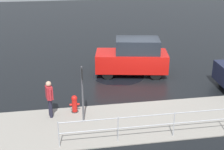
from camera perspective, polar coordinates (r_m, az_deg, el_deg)
ground_plane at (r=16.73m, az=4.65°, el=-1.00°), size 60.00×60.00×0.00m
kerb_strip at (r=13.11m, az=9.08°, el=-7.92°), size 24.00×3.20×0.04m
moving_hatchback at (r=17.19m, az=3.89°, el=3.31°), size 4.15×2.40×2.06m
fire_hydrant at (r=13.38m, az=-6.87°, el=-5.31°), size 0.42×0.31×0.80m
pedestrian at (r=12.93m, az=-11.36°, el=-3.85°), size 0.32×0.56×1.62m
metal_railing at (r=11.68m, az=11.33°, el=-8.05°), size 8.39×0.04×1.05m
sign_post at (r=12.11m, az=-5.47°, el=-2.08°), size 0.07×0.44×2.40m
puddle_patch at (r=17.32m, az=1.20°, el=-0.11°), size 2.86×2.86×0.01m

